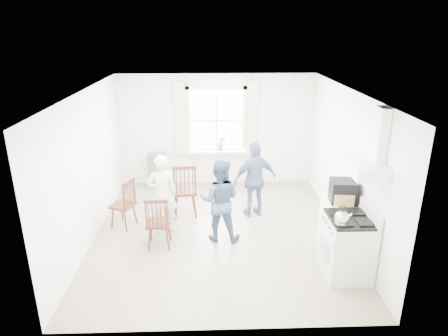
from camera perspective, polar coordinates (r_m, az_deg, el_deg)
room_shell at (r=6.94m, az=-0.77°, el=0.26°), size 4.62×5.12×2.64m
window_assembly at (r=9.24m, az=-1.10°, el=6.30°), size 1.88×0.24×1.70m
range_hood at (r=5.89m, az=20.09°, el=1.57°), size 0.45×0.76×0.94m
shelf_unit at (r=9.52m, az=-9.50°, el=-0.25°), size 0.40×0.30×0.80m
gas_stove at (r=6.40m, az=17.22°, el=-10.56°), size 0.68×0.76×1.12m
kettle at (r=5.91m, az=16.48°, el=-6.89°), size 0.21×0.21×0.29m
low_cabinet at (r=7.01m, az=15.94°, el=-7.92°), size 0.50×0.55×0.90m
stereo_stack at (r=6.73m, az=16.71°, el=-3.21°), size 0.45×0.41×0.37m
cardboard_box at (r=6.67m, az=16.70°, el=-4.25°), size 0.35×0.28×0.20m
windsor_chair_a at (r=7.78m, az=-5.65°, el=-2.50°), size 0.53×0.52×1.12m
windsor_chair_b at (r=6.79m, az=-9.49°, el=-7.08°), size 0.41×0.40×0.96m
windsor_chair_c at (r=7.62m, az=-13.72°, el=-4.30°), size 0.52×0.52×0.95m
person_left at (r=7.26m, az=-8.84°, el=-3.76°), size 0.67×0.67×1.50m
person_mid at (r=6.95m, az=-0.63°, el=-4.64°), size 0.83×0.83×1.49m
person_right at (r=7.85m, az=4.44°, el=-1.64°), size 1.13×1.13×1.52m
potted_plant at (r=9.27m, az=-0.38°, el=3.56°), size 0.20×0.20×0.35m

